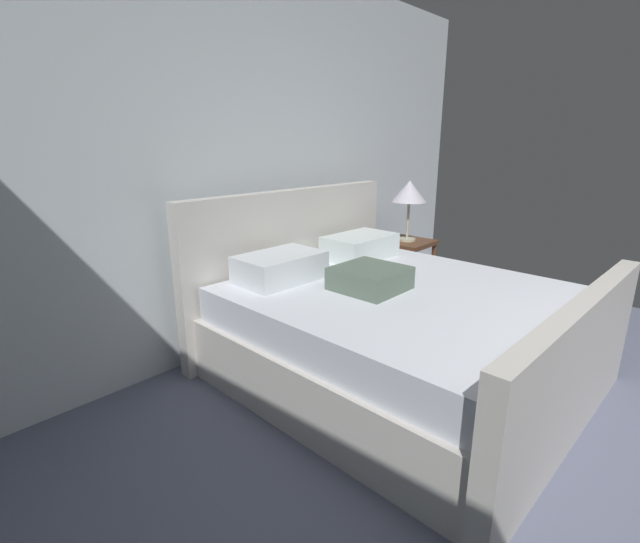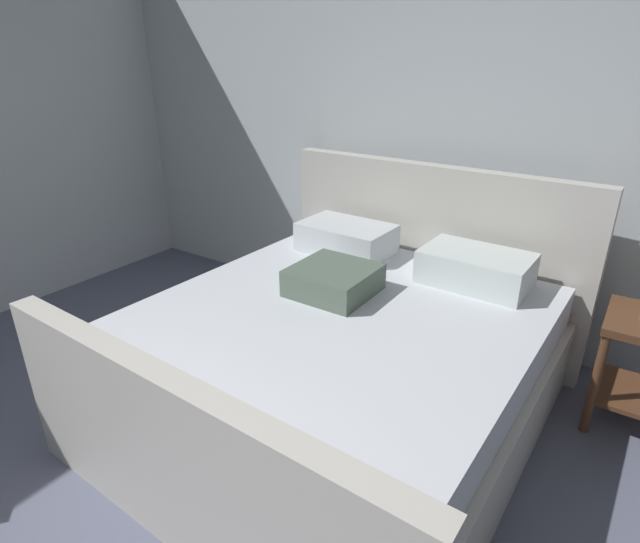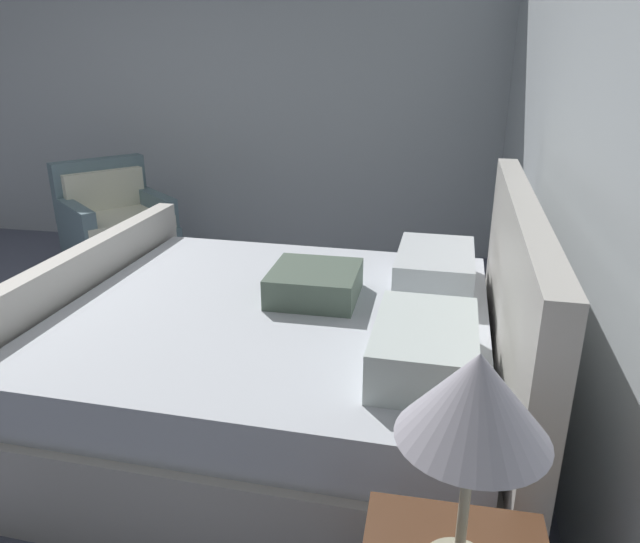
{
  "view_description": "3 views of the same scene",
  "coord_description": "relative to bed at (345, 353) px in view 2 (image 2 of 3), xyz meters",
  "views": [
    {
      "loc": [
        -2.29,
        0.44,
        1.53
      ],
      "look_at": [
        -0.32,
        2.22,
        0.74
      ],
      "focal_mm": 25.49,
      "sensor_mm": 36.0,
      "label": 1
    },
    {
      "loc": [
        1.18,
        -0.02,
        1.77
      ],
      "look_at": [
        -0.26,
        2.13,
        0.65
      ],
      "focal_mm": 28.46,
      "sensor_mm": 36.0,
      "label": 2
    },
    {
      "loc": [
        2.39,
        2.51,
        1.7
      ],
      "look_at": [
        -0.27,
        2.0,
        0.68
      ],
      "focal_mm": 33.03,
      "sensor_mm": 36.0,
      "label": 3
    }
  ],
  "objects": [
    {
      "name": "wall_back",
      "position": [
        -0.05,
        1.22,
        1.03
      ],
      "size": [
        5.41,
        0.12,
        2.75
      ],
      "primitive_type": "cube",
      "color": "silver",
      "rests_on": "ground"
    },
    {
      "name": "bed",
      "position": [
        0.0,
        0.0,
        0.0
      ],
      "size": [
        2.03,
        2.19,
        1.16
      ],
      "color": "beige",
      "rests_on": "ground"
    }
  ]
}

